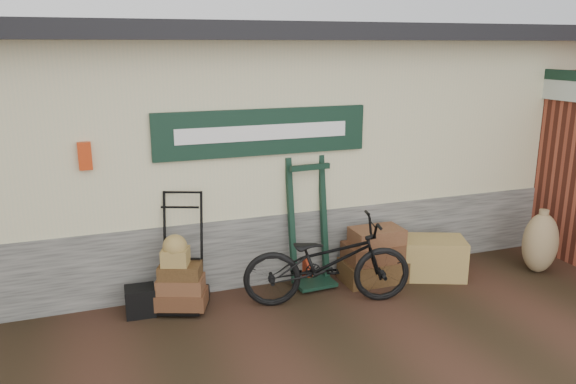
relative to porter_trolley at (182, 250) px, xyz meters
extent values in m
plane|color=black|center=(1.35, -0.74, -0.68)|extent=(80.00, 80.00, 0.00)
cube|color=#4C4C47|center=(1.35, 2.01, -0.23)|extent=(14.00, 3.54, 0.90)
cube|color=beige|center=(1.35, 2.01, 1.27)|extent=(14.00, 3.50, 2.10)
cube|color=black|center=(1.35, 1.86, 2.42)|extent=(14.40, 4.10, 0.20)
cube|color=black|center=(1.05, 0.23, 1.27)|extent=(2.60, 0.06, 0.55)
cube|color=white|center=(1.05, 0.19, 1.27)|extent=(2.10, 0.01, 0.18)
cube|color=#B9320D|center=(-0.95, 0.23, 1.12)|extent=(0.14, 0.10, 0.30)
cube|color=maroon|center=(6.05, 0.46, 0.62)|extent=(1.60, 4.50, 2.60)
cube|color=olive|center=(3.21, -0.26, -0.42)|extent=(0.93, 0.78, 0.52)
cube|color=black|center=(-0.50, -0.06, -0.52)|extent=(0.34, 0.30, 0.33)
imported|color=black|center=(1.59, -0.50, -0.11)|extent=(1.12, 2.07, 1.14)
ellipsoid|color=olive|center=(4.62, -0.61, -0.28)|extent=(0.59, 0.53, 0.81)
camera|label=1|loc=(-0.91, -6.06, 2.28)|focal=35.00mm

